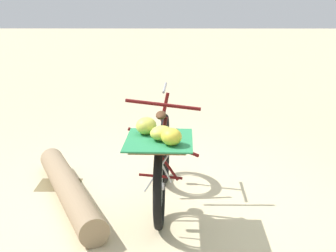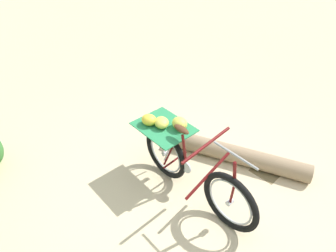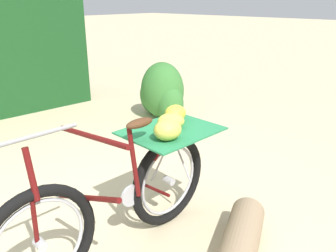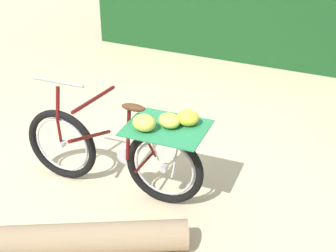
{
  "view_description": "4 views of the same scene",
  "coord_description": "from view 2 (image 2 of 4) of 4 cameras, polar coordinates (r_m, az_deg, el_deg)",
  "views": [
    {
      "loc": [
        0.22,
        4.17,
        1.86
      ],
      "look_at": [
        0.23,
        0.63,
        0.92
      ],
      "focal_mm": 50.48,
      "sensor_mm": 36.0,
      "label": 1
    },
    {
      "loc": [
        -1.64,
        -1.59,
        2.94
      ],
      "look_at": [
        0.25,
        0.39,
        0.88
      ],
      "focal_mm": 31.87,
      "sensor_mm": 36.0,
      "label": 2
    },
    {
      "loc": [
        1.92,
        -1.24,
        1.69
      ],
      "look_at": [
        0.22,
        0.56,
        0.78
      ],
      "focal_mm": 37.04,
      "sensor_mm": 36.0,
      "label": 3
    },
    {
      "loc": [
        3.74,
        1.77,
        2.85
      ],
      "look_at": [
        0.24,
        0.5,
        0.76
      ],
      "focal_mm": 53.74,
      "sensor_mm": 36.0,
      "label": 4
    }
  ],
  "objects": [
    {
      "name": "ground_plane",
      "position": [
        3.72,
        1.37,
        -15.21
      ],
      "size": [
        60.0,
        60.0,
        0.0
      ],
      "primitive_type": "plane",
      "color": "beige"
    },
    {
      "name": "bicycle",
      "position": [
        3.55,
        3.94,
        -7.29
      ],
      "size": [
        0.71,
        1.78,
        1.03
      ],
      "rotation": [
        0.0,
        0.0,
        -1.6
      ],
      "color": "black",
      "rests_on": "ground_plane"
    },
    {
      "name": "leaf_litter_patch",
      "position": [
        4.36,
        18.69,
        -7.83
      ],
      "size": [
        0.44,
        0.36,
        0.01
      ],
      "primitive_type": "cube",
      "color": "olive",
      "rests_on": "ground_plane"
    },
    {
      "name": "fallen_log",
      "position": [
        4.28,
        12.97,
        -5.35
      ],
      "size": [
        1.0,
        1.9,
        0.25
      ],
      "primitive_type": "cylinder",
      "rotation": [
        0.0,
        1.57,
        -1.17
      ],
      "color": "#937A5B",
      "rests_on": "ground_plane"
    }
  ]
}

